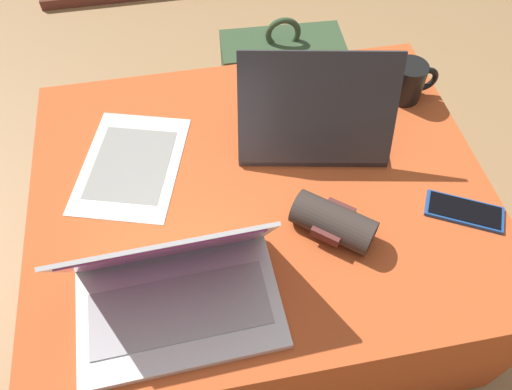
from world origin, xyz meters
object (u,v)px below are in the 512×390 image
at_px(backpack, 279,101).
at_px(coffee_mug, 409,81).
at_px(laptop_far, 312,119).
at_px(wrist_brace, 333,222).
at_px(cell_phone, 464,211).
at_px(paper_sheet, 131,164).
at_px(laptop_near, 176,289).

xyz_separation_m(backpack, coffee_mug, (0.24, -0.29, 0.29)).
distance_m(laptop_far, wrist_brace, 0.26).
distance_m(cell_phone, coffee_mug, 0.35).
distance_m(cell_phone, backpack, 0.73).
distance_m(backpack, coffee_mug, 0.48).
distance_m(cell_phone, paper_sheet, 0.71).
bearing_deg(wrist_brace, coffee_mug, 50.75).
height_order(laptop_far, backpack, laptop_far).
distance_m(backpack, wrist_brace, 0.69).
relative_size(paper_sheet, wrist_brace, 2.04).
xyz_separation_m(laptop_near, coffee_mug, (0.59, 0.43, 0.00)).
height_order(cell_phone, paper_sheet, cell_phone).
height_order(paper_sheet, wrist_brace, wrist_brace).
xyz_separation_m(laptop_far, cell_phone, (0.26, -0.27, -0.05)).
height_order(laptop_near, coffee_mug, laptop_near).
xyz_separation_m(paper_sheet, coffee_mug, (0.67, 0.10, 0.05)).
xyz_separation_m(wrist_brace, coffee_mug, (0.28, 0.34, 0.01)).
bearing_deg(coffee_mug, backpack, 130.03).
bearing_deg(coffee_mug, paper_sheet, -171.76).
relative_size(laptop_near, laptop_far, 1.01).
height_order(laptop_far, paper_sheet, laptop_far).
height_order(cell_phone, coffee_mug, coffee_mug).
xyz_separation_m(laptop_near, laptop_far, (0.34, 0.35, 0.01)).
xyz_separation_m(laptop_far, paper_sheet, (-0.41, -0.01, -0.05)).
xyz_separation_m(laptop_far, wrist_brace, (-0.02, -0.26, -0.02)).
distance_m(laptop_near, cell_phone, 0.60).
xyz_separation_m(laptop_far, backpack, (0.01, 0.37, -0.29)).
distance_m(laptop_far, cell_phone, 0.37).
height_order(paper_sheet, coffee_mug, coffee_mug).
bearing_deg(laptop_near, wrist_brace, 14.09).
xyz_separation_m(cell_phone, coffee_mug, (0.00, 0.35, 0.04)).
relative_size(laptop_near, wrist_brace, 2.18).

